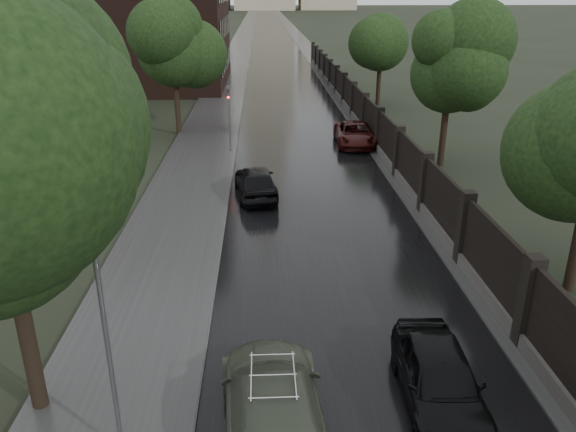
# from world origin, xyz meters

# --- Properties ---
(road) EXTENTS (8.00, 420.00, 0.02)m
(road) POSITION_xyz_m (0.00, 190.00, 0.01)
(road) COLOR black
(road) RESTS_ON ground
(sidewalk_left) EXTENTS (4.00, 420.00, 0.16)m
(sidewalk_left) POSITION_xyz_m (-6.00, 190.00, 0.08)
(sidewalk_left) COLOR #2D2D2D
(sidewalk_left) RESTS_ON ground
(verge_right) EXTENTS (3.00, 420.00, 0.08)m
(verge_right) POSITION_xyz_m (5.50, 190.00, 0.04)
(verge_right) COLOR #2D2D2D
(verge_right) RESTS_ON ground
(fence_right) EXTENTS (0.45, 75.72, 2.70)m
(fence_right) POSITION_xyz_m (4.60, 32.01, 1.01)
(fence_right) COLOR #383533
(fence_right) RESTS_ON ground
(tree_left_far) EXTENTS (4.25, 4.25, 7.39)m
(tree_left_far) POSITION_xyz_m (-8.00, 30.00, 5.24)
(tree_left_far) COLOR black
(tree_left_far) RESTS_ON ground
(tree_right_b) EXTENTS (4.08, 4.08, 7.01)m
(tree_right_b) POSITION_xyz_m (7.50, 22.00, 4.95)
(tree_right_b) COLOR black
(tree_right_b) RESTS_ON ground
(tree_right_c) EXTENTS (4.08, 4.08, 7.01)m
(tree_right_c) POSITION_xyz_m (7.50, 40.00, 4.95)
(tree_right_c) COLOR black
(tree_right_c) RESTS_ON ground
(lamp_post) EXTENTS (0.25, 0.12, 5.11)m
(lamp_post) POSITION_xyz_m (-5.40, 1.50, 2.67)
(lamp_post) COLOR #59595E
(lamp_post) RESTS_ON ground
(traffic_light) EXTENTS (0.16, 0.32, 4.00)m
(traffic_light) POSITION_xyz_m (-4.30, 24.99, 2.40)
(traffic_light) COLOR #59595E
(traffic_light) RESTS_ON ground
(volga_sedan) EXTENTS (2.55, 5.55, 1.57)m
(volga_sedan) POSITION_xyz_m (-2.25, 1.93, 0.79)
(volga_sedan) COLOR #444B3C
(volga_sedan) RESTS_ON ground
(hatchback_left) EXTENTS (2.29, 4.59, 1.50)m
(hatchback_left) POSITION_xyz_m (-2.73, 17.31, 0.75)
(hatchback_left) COLOR black
(hatchback_left) RESTS_ON ground
(car_right_near) EXTENTS (1.92, 4.39, 1.47)m
(car_right_near) POSITION_xyz_m (1.60, 2.76, 0.74)
(car_right_near) COLOR black
(car_right_near) RESTS_ON ground
(car_right_far) EXTENTS (2.48, 5.08, 1.39)m
(car_right_far) POSITION_xyz_m (3.40, 26.61, 0.70)
(car_right_far) COLOR black
(car_right_far) RESTS_ON ground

